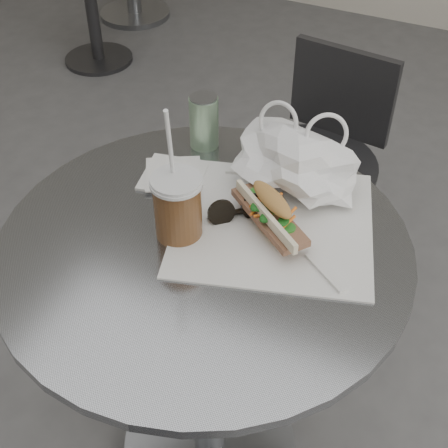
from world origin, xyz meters
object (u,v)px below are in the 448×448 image
at_px(bg_chair, 83,0).
at_px(banh_mi, 270,213).
at_px(chair_far, 311,193).
at_px(drink_can, 204,121).
at_px(cafe_table, 207,335).
at_px(sunglasses, 237,211).
at_px(iced_coffee, 178,206).

distance_m(bg_chair, banh_mi, 2.25).
relative_size(chair_far, drink_can, 6.22).
height_order(cafe_table, banh_mi, banh_mi).
height_order(cafe_table, sunglasses, sunglasses).
height_order(chair_far, iced_coffee, iced_coffee).
distance_m(bg_chair, sunglasses, 2.20).
xyz_separation_m(chair_far, iced_coffee, (-0.04, -0.71, 0.47)).
bearing_deg(chair_far, banh_mi, 106.33).
xyz_separation_m(bg_chair, iced_coffee, (1.44, -1.61, 0.48)).
relative_size(chair_far, bg_chair, 1.02).
relative_size(cafe_table, sunglasses, 7.52).
relative_size(cafe_table, chair_far, 1.03).
relative_size(bg_chair, iced_coffee, 2.67).
relative_size(banh_mi, drink_can, 2.01).
distance_m(chair_far, drink_can, 0.65).
xyz_separation_m(chair_far, bg_chair, (-1.48, 0.91, -0.01)).
relative_size(cafe_table, iced_coffee, 2.79).
relative_size(banh_mi, iced_coffee, 0.88).
distance_m(chair_far, banh_mi, 0.78).
relative_size(iced_coffee, drink_can, 2.29).
distance_m(cafe_table, iced_coffee, 0.34).
xyz_separation_m(banh_mi, iced_coffee, (-0.15, -0.08, 0.03)).
height_order(sunglasses, drink_can, drink_can).
bearing_deg(cafe_table, banh_mi, 40.24).
distance_m(cafe_table, sunglasses, 0.31).
bearing_deg(drink_can, banh_mi, -39.50).
distance_m(banh_mi, sunglasses, 0.07).
bearing_deg(banh_mi, cafe_table, -103.13).
distance_m(sunglasses, drink_can, 0.26).
relative_size(sunglasses, drink_can, 0.85).
bearing_deg(sunglasses, iced_coffee, -176.23).
height_order(cafe_table, iced_coffee, iced_coffee).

